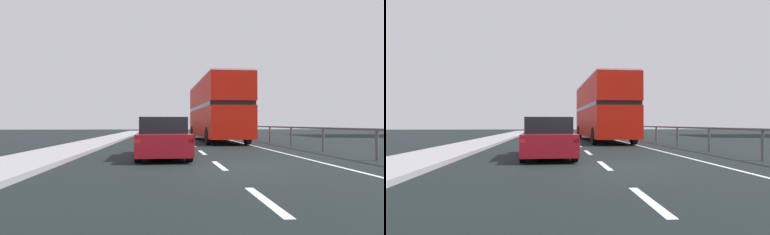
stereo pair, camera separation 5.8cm
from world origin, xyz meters
TOP-DOWN VIEW (x-y plane):
  - ground_plane at (0.00, 0.00)m, footprint 75.90×120.00m
  - near_sidewalk_kerb at (-5.67, 0.00)m, footprint 2.28×80.00m
  - lane_paint_markings at (2.00, 8.55)m, footprint 3.39×46.00m
  - bridge_side_railing at (5.29, 9.00)m, footprint 0.10×42.00m
  - double_decker_bus_red at (2.02, 12.57)m, footprint 2.78×10.98m
  - hatchback_car_near at (-1.64, 1.91)m, footprint 1.95×4.48m
  - sedan_car_ahead at (-1.69, 19.21)m, footprint 1.88×4.58m

SIDE VIEW (x-z plane):
  - ground_plane at x=0.00m, z-range -0.10..0.00m
  - lane_paint_markings at x=2.00m, z-range 0.00..0.01m
  - near_sidewalk_kerb at x=-5.67m, z-range 0.00..0.14m
  - hatchback_car_near at x=-1.64m, z-range -0.03..1.39m
  - sedan_car_ahead at x=-1.69m, z-range -0.03..1.40m
  - bridge_side_railing at x=5.29m, z-range 0.33..1.37m
  - double_decker_bus_red at x=2.02m, z-range 0.15..4.31m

